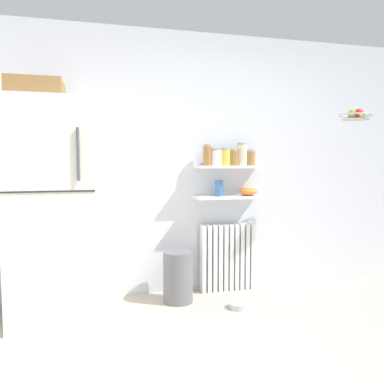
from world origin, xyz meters
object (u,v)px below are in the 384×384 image
(storage_jar_2, at_px, (225,157))
(storage_jar_5, at_px, (250,158))
(storage_jar_4, at_px, (242,154))
(storage_jar_3, at_px, (233,157))
(refrigerator, at_px, (53,206))
(storage_jar_1, at_px, (216,157))
(vase, at_px, (219,188))
(pet_food_bowl, at_px, (239,305))
(radiator, at_px, (227,257))
(shelf_bowl, at_px, (248,192))
(hanging_fruit_basket, at_px, (356,115))
(trash_bin, at_px, (178,277))
(storage_jar_0, at_px, (207,155))

(storage_jar_2, bearing_deg, storage_jar_5, 0.00)
(storage_jar_4, bearing_deg, storage_jar_3, 180.00)
(refrigerator, distance_m, storage_jar_1, 1.59)
(storage_jar_5, distance_m, vase, 0.45)
(vase, relative_size, pet_food_bowl, 0.89)
(storage_jar_3, height_order, storage_jar_5, storage_jar_3)
(radiator, height_order, pet_food_bowl, radiator)
(refrigerator, bearing_deg, shelf_bowl, 7.50)
(storage_jar_3, relative_size, storage_jar_5, 1.03)
(storage_jar_4, relative_size, shelf_bowl, 1.26)
(shelf_bowl, height_order, hanging_fruit_basket, hanging_fruit_basket)
(storage_jar_4, relative_size, hanging_fruit_basket, 0.75)
(radiator, xyz_separation_m, storage_jar_1, (-0.14, -0.03, 1.02))
(storage_jar_5, height_order, hanging_fruit_basket, hanging_fruit_basket)
(storage_jar_4, bearing_deg, trash_bin, -165.66)
(radiator, relative_size, storage_jar_1, 4.05)
(storage_jar_1, xyz_separation_m, storage_jar_5, (0.36, 0.00, -0.00))
(refrigerator, distance_m, vase, 1.57)
(refrigerator, bearing_deg, storage_jar_3, 8.22)
(shelf_bowl, bearing_deg, storage_jar_1, 180.00)
(trash_bin, xyz_separation_m, pet_food_bowl, (0.50, -0.29, -0.22))
(vase, distance_m, pet_food_bowl, 1.14)
(storage_jar_1, bearing_deg, storage_jar_4, -0.00)
(storage_jar_4, height_order, trash_bin, storage_jar_4)
(refrigerator, bearing_deg, storage_jar_0, 9.77)
(radiator, distance_m, pet_food_bowl, 0.60)
(storage_jar_2, bearing_deg, storage_jar_1, 180.00)
(storage_jar_4, relative_size, pet_food_bowl, 1.26)
(shelf_bowl, bearing_deg, storage_jar_2, -180.00)
(refrigerator, relative_size, storage_jar_5, 12.23)
(radiator, xyz_separation_m, pet_food_bowl, (-0.07, -0.50, -0.32))
(pet_food_bowl, distance_m, hanging_fruit_basket, 2.09)
(storage_jar_2, height_order, storage_jar_4, storage_jar_4)
(refrigerator, xyz_separation_m, pet_food_bowl, (1.59, -0.23, -0.92))
(vase, xyz_separation_m, shelf_bowl, (0.32, 0.00, -0.04))
(storage_jar_5, height_order, shelf_bowl, storage_jar_5)
(radiator, relative_size, storage_jar_0, 3.25)
(refrigerator, height_order, storage_jar_0, refrigerator)
(pet_food_bowl, bearing_deg, storage_jar_3, 76.63)
(trash_bin, bearing_deg, shelf_bowl, 13.00)
(storage_jar_2, relative_size, shelf_bowl, 0.96)
(radiator, relative_size, trash_bin, 1.42)
(storage_jar_2, xyz_separation_m, storage_jar_5, (0.27, 0.00, -0.01))
(storage_jar_3, bearing_deg, storage_jar_5, 0.00)
(trash_bin, xyz_separation_m, hanging_fruit_basket, (1.66, -0.29, 1.52))
(storage_jar_3, bearing_deg, vase, 180.00)
(refrigerator, relative_size, trash_bin, 4.11)
(shelf_bowl, relative_size, pet_food_bowl, 1.00)
(vase, distance_m, shelf_bowl, 0.32)
(storage_jar_1, distance_m, shelf_bowl, 0.49)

